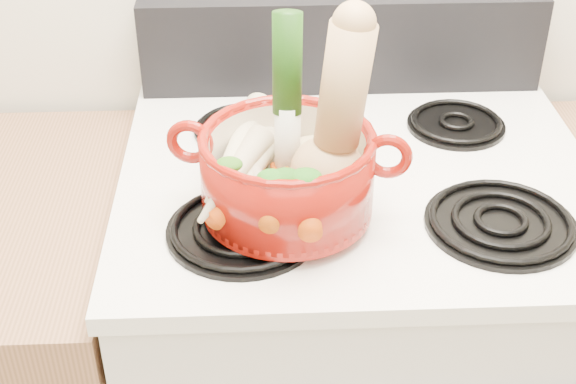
{
  "coord_description": "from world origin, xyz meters",
  "views": [
    {
      "loc": [
        -0.17,
        0.3,
        1.65
      ],
      "look_at": [
        -0.12,
        1.25,
        1.01
      ],
      "focal_mm": 50.0,
      "sensor_mm": 36.0,
      "label": 1
    }
  ],
  "objects_px": {
    "stove_body": "(347,381)",
    "leek": "(287,99)",
    "dutch_oven": "(287,174)",
    "squash": "(335,116)"
  },
  "relations": [
    {
      "from": "dutch_oven",
      "to": "leek",
      "type": "bearing_deg",
      "value": 98.12
    },
    {
      "from": "dutch_oven",
      "to": "leek",
      "type": "relative_size",
      "value": 0.92
    },
    {
      "from": "stove_body",
      "to": "leek",
      "type": "distance_m",
      "value": 0.69
    },
    {
      "from": "stove_body",
      "to": "leek",
      "type": "height_order",
      "value": "leek"
    },
    {
      "from": "stove_body",
      "to": "leek",
      "type": "bearing_deg",
      "value": -144.85
    },
    {
      "from": "dutch_oven",
      "to": "stove_body",
      "type": "bearing_deg",
      "value": 56.54
    },
    {
      "from": "stove_body",
      "to": "squash",
      "type": "distance_m",
      "value": 0.69
    },
    {
      "from": "dutch_oven",
      "to": "squash",
      "type": "xyz_separation_m",
      "value": [
        0.07,
        -0.01,
        0.1
      ]
    },
    {
      "from": "squash",
      "to": "leek",
      "type": "height_order",
      "value": "squash"
    },
    {
      "from": "stove_body",
      "to": "squash",
      "type": "bearing_deg",
      "value": -112.84
    }
  ]
}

